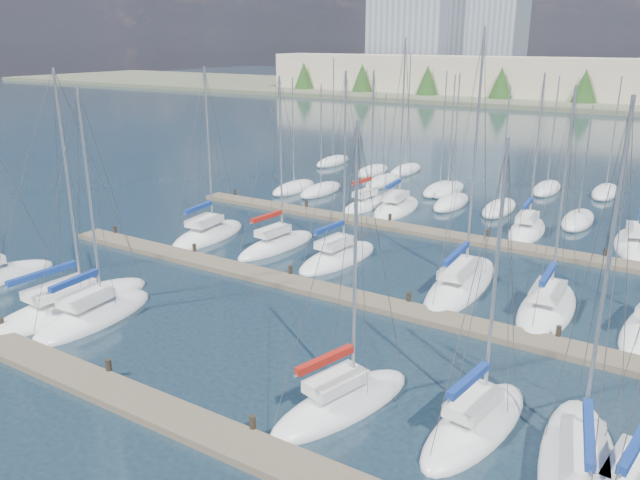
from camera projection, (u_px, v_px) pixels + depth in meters
The scene contains 20 objects.
ground at pixel (533, 168), 71.47m from camera, with size 400.00×400.00×0.00m, color #1E303D.
dock_near at pixel (160, 411), 24.74m from camera, with size 44.00×1.93×1.10m.
dock_mid at pixel (339, 294), 36.01m from camera, with size 44.00×1.93×1.10m.
dock_far at pixel (432, 233), 47.28m from camera, with size 44.00×1.93×1.10m.
sailboat_p at pixel (527, 230), 47.84m from camera, with size 2.95×7.48×12.61m.
sailboat_j at pixel (338, 258), 41.92m from camera, with size 3.44×7.95×13.07m.
sailboat_h at pixel (208, 235), 46.82m from camera, with size 3.70×8.02×13.12m.
sailboat_c at pixel (94, 316), 33.17m from camera, with size 3.39×7.82×12.84m.
sailboat_l at pixel (547, 308), 34.08m from camera, with size 3.10×8.53×12.78m.
sailboat_e at pixel (475, 425), 23.81m from camera, with size 3.28×7.52×11.82m.
sailboat_k at pixel (461, 284), 37.41m from camera, with size 3.31×10.63×15.62m.
sailboat_q at pixel (636, 244), 44.70m from camera, with size 3.88×8.58×12.04m.
sailboat_n at pixel (367, 205), 54.98m from camera, with size 2.85×6.95×12.48m.
sailboat_b at pixel (70, 306), 34.32m from camera, with size 3.72×10.22×13.60m.
sailboat_d at pixel (342, 404), 25.18m from camera, with size 4.17×7.68×12.22m.
sailboat_f at pixel (579, 472), 21.24m from camera, with size 4.45×9.81×13.44m.
sailboat_o at pixel (396, 208), 54.09m from camera, with size 3.68×8.32×15.05m.
sailboat_i at pixel (277, 245), 44.39m from camera, with size 2.91×7.78×12.62m.
distant_boats at pixel (445, 189), 60.51m from camera, with size 36.93×20.75×13.30m.
shoreline at pixel (576, 68), 148.17m from camera, with size 400.00×60.00×38.00m.
Camera 1 is at (16.80, -12.73, 14.26)m, focal length 35.00 mm.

